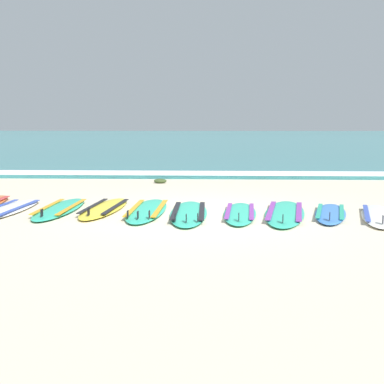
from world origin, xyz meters
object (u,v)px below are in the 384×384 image
object	(u,v)px
surfboard_6	(240,213)
surfboard_7	(285,213)
surfboard_4	(147,210)
surfboard_8	(330,213)
surfboard_5	(189,213)
surfboard_3	(105,208)
surfboard_9	(379,215)
surfboard_1	(8,209)
surfboard_2	(60,209)

from	to	relation	value
surfboard_6	surfboard_7	distance (m)	0.72
surfboard_4	surfboard_8	world-z (taller)	same
surfboard_5	surfboard_6	size ratio (longest dim) A/B	1.13
surfboard_3	surfboard_7	bearing A→B (deg)	-6.35
surfboard_3	surfboard_8	distance (m)	3.73
surfboard_4	surfboard_6	size ratio (longest dim) A/B	1.14
surfboard_4	surfboard_9	xyz separation A→B (m)	(3.68, -0.34, -0.00)
surfboard_1	surfboard_8	bearing A→B (deg)	-1.77
surfboard_2	surfboard_8	xyz separation A→B (m)	(4.45, -0.27, 0.00)
surfboard_6	surfboard_7	bearing A→B (deg)	3.44
surfboard_8	surfboard_7	bearing A→B (deg)	179.04
surfboard_6	surfboard_4	bearing A→B (deg)	172.07
surfboard_3	surfboard_4	size ratio (longest dim) A/B	0.94
surfboard_4	surfboard_5	bearing A→B (deg)	-17.69
surfboard_2	surfboard_9	world-z (taller)	same
surfboard_7	surfboard_3	bearing A→B (deg)	173.65
surfboard_2	surfboard_5	distance (m)	2.21
surfboard_5	surfboard_8	size ratio (longest dim) A/B	1.19
surfboard_4	surfboard_8	bearing A→B (deg)	-3.48
surfboard_5	surfboard_4	bearing A→B (deg)	162.31
surfboard_1	surfboard_4	world-z (taller)	same
surfboard_8	surfboard_3	bearing A→B (deg)	174.69
surfboard_1	surfboard_9	distance (m)	6.02
surfboard_5	surfboard_9	bearing A→B (deg)	-2.28
surfboard_2	surfboard_7	world-z (taller)	same
surfboard_6	surfboard_7	size ratio (longest dim) A/B	0.82
surfboard_4	surfboard_7	distance (m)	2.25
surfboard_1	surfboard_7	bearing A→B (deg)	-1.90
surfboard_1	surfboard_5	bearing A→B (deg)	-3.90
surfboard_4	surfboard_9	bearing A→B (deg)	-5.30
surfboard_3	surfboard_1	bearing A→B (deg)	-173.49
surfboard_5	surfboard_7	xyz separation A→B (m)	(1.54, 0.05, -0.00)
surfboard_5	surfboard_9	xyz separation A→B (m)	(2.98, -0.12, -0.00)
surfboard_4	surfboard_5	distance (m)	0.73
surfboard_8	surfboard_9	world-z (taller)	same
surfboard_8	surfboard_9	size ratio (longest dim) A/B	0.91
surfboard_7	surfboard_9	world-z (taller)	same
surfboard_1	surfboard_5	distance (m)	3.04
surfboard_5	surfboard_7	world-z (taller)	same
surfboard_3	surfboard_5	bearing A→B (deg)	-15.01
surfboard_1	surfboard_6	bearing A→B (deg)	-2.90
surfboard_2	surfboard_9	bearing A→B (deg)	-4.77
surfboard_2	surfboard_9	size ratio (longest dim) A/B	1.04
surfboard_4	surfboard_9	size ratio (longest dim) A/B	1.09
surfboard_2	surfboard_8	world-z (taller)	same
surfboard_3	surfboard_6	world-z (taller)	same
surfboard_7	surfboard_8	bearing A→B (deg)	-0.96
surfboard_2	surfboard_3	xyz separation A→B (m)	(0.74, 0.08, 0.00)
surfboard_8	surfboard_5	bearing A→B (deg)	-178.92
surfboard_7	surfboard_9	xyz separation A→B (m)	(1.44, -0.17, 0.00)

